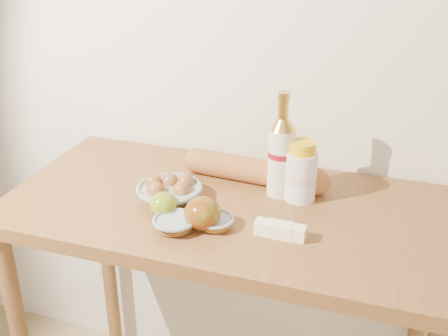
# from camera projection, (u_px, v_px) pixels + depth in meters

# --- Properties ---
(back_wall) EXTENTS (3.50, 0.02, 2.60)m
(back_wall) POSITION_uv_depth(u_px,v_px,m) (264.00, 29.00, 1.61)
(back_wall) COLOR silver
(back_wall) RESTS_ON ground
(table) EXTENTS (1.20, 0.60, 0.90)m
(table) POSITION_uv_depth(u_px,v_px,m) (227.00, 242.00, 1.56)
(table) COLOR brown
(table) RESTS_ON ground
(bourbon_bottle) EXTENTS (0.07, 0.07, 0.29)m
(bourbon_bottle) POSITION_uv_depth(u_px,v_px,m) (281.00, 154.00, 1.50)
(bourbon_bottle) COLOR beige
(bourbon_bottle) RESTS_ON table
(cream_bottle) EXTENTS (0.09, 0.09, 0.17)m
(cream_bottle) POSITION_uv_depth(u_px,v_px,m) (301.00, 173.00, 1.50)
(cream_bottle) COLOR silver
(cream_bottle) RESTS_ON table
(egg_bowl) EXTENTS (0.23, 0.23, 0.06)m
(egg_bowl) POSITION_uv_depth(u_px,v_px,m) (170.00, 191.00, 1.52)
(egg_bowl) COLOR gray
(egg_bowl) RESTS_ON table
(baguette) EXTENTS (0.44, 0.10, 0.07)m
(baguette) POSITION_uv_depth(u_px,v_px,m) (254.00, 171.00, 1.60)
(baguette) COLOR #B27036
(baguette) RESTS_ON table
(apple_yellowgreen) EXTENTS (0.08, 0.08, 0.07)m
(apple_yellowgreen) POSITION_uv_depth(u_px,v_px,m) (163.00, 205.00, 1.43)
(apple_yellowgreen) COLOR olive
(apple_yellowgreen) RESTS_ON table
(apple_redgreen_front) EXTENTS (0.11, 0.11, 0.08)m
(apple_redgreen_front) POSITION_uv_depth(u_px,v_px,m) (203.00, 213.00, 1.38)
(apple_redgreen_front) COLOR #96080B
(apple_redgreen_front) RESTS_ON table
(sugar_bowl) EXTENTS (0.13, 0.13, 0.03)m
(sugar_bowl) POSITION_uv_depth(u_px,v_px,m) (175.00, 223.00, 1.38)
(sugar_bowl) COLOR gray
(sugar_bowl) RESTS_ON table
(syrup_bowl) EXTENTS (0.11, 0.11, 0.03)m
(syrup_bowl) POSITION_uv_depth(u_px,v_px,m) (216.00, 222.00, 1.39)
(syrup_bowl) COLOR #8F9C97
(syrup_bowl) RESTS_ON table
(butter_stick) EXTENTS (0.12, 0.04, 0.04)m
(butter_stick) POSITION_uv_depth(u_px,v_px,m) (280.00, 230.00, 1.35)
(butter_stick) COLOR #FFF2C5
(butter_stick) RESTS_ON table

